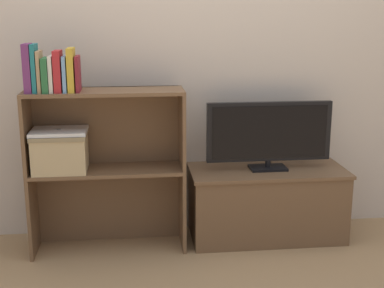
% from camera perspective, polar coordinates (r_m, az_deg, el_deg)
% --- Properties ---
extents(ground_plane, '(16.00, 16.00, 0.00)m').
position_cam_1_polar(ground_plane, '(3.18, 0.30, -11.63)').
color(ground_plane, '#A37F56').
extents(wall_back, '(10.00, 0.05, 2.40)m').
position_cam_1_polar(wall_back, '(3.30, -0.59, 10.96)').
color(wall_back, beige).
rests_on(wall_back, ground_plane).
extents(tv_stand, '(0.95, 0.42, 0.44)m').
position_cam_1_polar(tv_stand, '(3.36, 7.95, -6.25)').
color(tv_stand, brown).
rests_on(tv_stand, ground_plane).
extents(tv, '(0.75, 0.14, 0.41)m').
position_cam_1_polar(tv, '(3.23, 8.22, 1.14)').
color(tv, black).
rests_on(tv, tv_stand).
extents(bookshelf_lower_tier, '(0.89, 0.29, 0.49)m').
position_cam_1_polar(bookshelf_lower_tier, '(3.23, -8.86, -5.45)').
color(bookshelf_lower_tier, brown).
rests_on(bookshelf_lower_tier, ground_plane).
extents(bookshelf_upper_tier, '(0.89, 0.29, 0.45)m').
position_cam_1_polar(bookshelf_upper_tier, '(3.11, -9.19, 2.80)').
color(bookshelf_upper_tier, brown).
rests_on(bookshelf_upper_tier, bookshelf_lower_tier).
extents(book_plum, '(0.04, 0.14, 0.26)m').
position_cam_1_polar(book_plum, '(3.02, -17.07, 7.74)').
color(book_plum, '#6B2D66').
rests_on(book_plum, bookshelf_upper_tier).
extents(book_teal, '(0.02, 0.14, 0.26)m').
position_cam_1_polar(book_teal, '(3.01, -16.40, 7.76)').
color(book_teal, '#1E7075').
rests_on(book_teal, bookshelf_upper_tier).
extents(book_tan, '(0.02, 0.14, 0.22)m').
position_cam_1_polar(book_tan, '(3.01, -15.91, 7.45)').
color(book_tan, tan).
rests_on(book_tan, bookshelf_upper_tier).
extents(book_forest, '(0.03, 0.16, 0.18)m').
position_cam_1_polar(book_forest, '(3.00, -15.29, 7.12)').
color(book_forest, '#286638').
rests_on(book_forest, bookshelf_upper_tier).
extents(book_ivory, '(0.02, 0.14, 0.19)m').
position_cam_1_polar(book_ivory, '(3.00, -14.73, 7.24)').
color(book_ivory, silver).
rests_on(book_ivory, bookshelf_upper_tier).
extents(book_crimson, '(0.04, 0.15, 0.22)m').
position_cam_1_polar(book_crimson, '(2.99, -14.08, 7.53)').
color(book_crimson, '#B22328').
rests_on(book_crimson, bookshelf_upper_tier).
extents(book_skyblue, '(0.02, 0.15, 0.19)m').
position_cam_1_polar(book_skyblue, '(2.99, -13.36, 7.29)').
color(book_skyblue, '#709ECC').
rests_on(book_skyblue, bookshelf_upper_tier).
extents(book_mustard, '(0.03, 0.15, 0.23)m').
position_cam_1_polar(book_mustard, '(2.98, -12.74, 7.71)').
color(book_mustard, gold).
rests_on(book_mustard, bookshelf_upper_tier).
extents(book_maroon, '(0.02, 0.15, 0.19)m').
position_cam_1_polar(book_maroon, '(2.98, -12.06, 7.34)').
color(book_maroon, maroon).
rests_on(book_maroon, bookshelf_upper_tier).
extents(storage_basket_left, '(0.30, 0.25, 0.22)m').
position_cam_1_polar(storage_basket_left, '(3.10, -13.88, -0.64)').
color(storage_basket_left, tan).
rests_on(storage_basket_left, bookshelf_lower_tier).
extents(laptop, '(0.31, 0.24, 0.02)m').
position_cam_1_polar(laptop, '(3.07, -14.00, 1.32)').
color(laptop, white).
rests_on(laptop, storage_basket_left).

